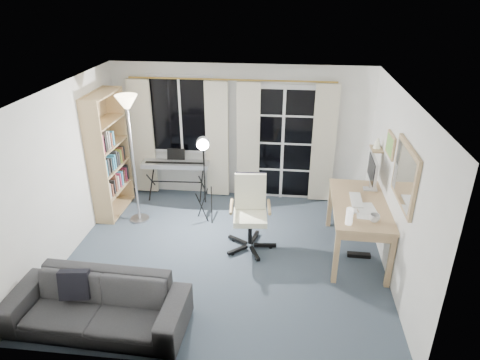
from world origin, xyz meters
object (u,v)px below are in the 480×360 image
office_chair (250,205)px  monitor (372,170)px  desk (360,209)px  mug (375,217)px  studio_light (203,154)px  torchiere_lamp (129,122)px  bookshelf (106,158)px  keyboard_piano (176,165)px  sofa (95,298)px

office_chair → monitor: 1.85m
desk → mug: mug is taller
studio_light → mug: (2.43, -1.13, -0.32)m
torchiere_lamp → studio_light: size_ratio=1.40×
bookshelf → office_chair: (2.46, -0.75, -0.33)m
studio_light → office_chair: bearing=-44.7°
bookshelf → mug: bearing=-16.6°
keyboard_piano → desk: keyboard_piano is taller
torchiere_lamp → keyboard_piano: 1.42m
desk → monitor: bearing=67.8°
studio_light → sofa: studio_light is taller
studio_light → sofa: (-0.79, -2.46, -0.81)m
bookshelf → keyboard_piano: 1.21m
office_chair → desk: size_ratio=0.71×
torchiere_lamp → desk: (3.45, -0.56, -0.98)m
sofa → office_chair: bearing=52.3°
torchiere_lamp → monitor: 3.69m
keyboard_piano → mug: 3.66m
keyboard_piano → mug: (3.11, -1.92, 0.24)m
torchiere_lamp → monitor: (3.64, -0.11, -0.56)m
desk → sofa: (-3.13, -1.83, -0.32)m
keyboard_piano → desk: bearing=-28.1°
desk → mug: bearing=-77.3°
torchiere_lamp → mug: bearing=-16.7°
torchiere_lamp → office_chair: bearing=-14.4°
torchiere_lamp → office_chair: torchiere_lamp is taller
bookshelf → keyboard_piano: (1.00, 0.60, -0.33)m
studio_light → mug: bearing=-34.3°
office_chair → mug: 1.76m
desk → keyboard_piano: bearing=156.1°
torchiere_lamp → sofa: torchiere_lamp is taller
desk → torchiere_lamp: bearing=172.1°
keyboard_piano → mug: size_ratio=8.88×
studio_light → mug: studio_light is taller
office_chair → studio_light: bearing=139.3°
studio_light → monitor: (2.53, -0.18, -0.08)m
studio_light → bookshelf: bearing=164.0°
studio_light → monitor: 2.54m
mug → desk: bearing=101.3°
bookshelf → sofa: bookshelf is taller
office_chair → bookshelf: bearing=157.7°
keyboard_piano → mug: bearing=-34.5°
desk → monitor: monitor is taller
keyboard_piano → studio_light: 1.18m
mug → sofa: mug is taller
mug → sofa: (-3.23, -1.33, -0.49)m
torchiere_lamp → desk: torchiere_lamp is taller
torchiere_lamp → monitor: size_ratio=3.55×
office_chair → monitor: size_ratio=1.86×
office_chair → torchiere_lamp: bearing=160.2°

